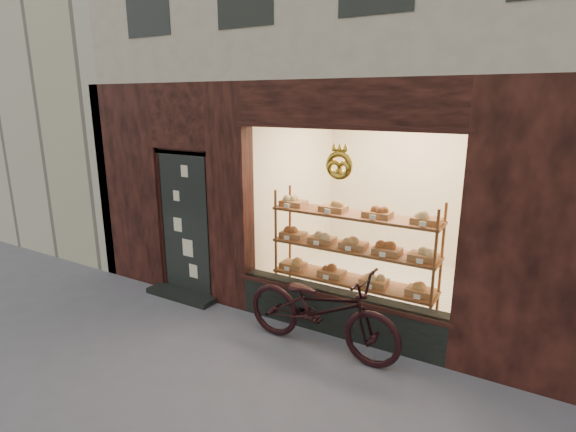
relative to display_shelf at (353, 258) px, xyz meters
The scene contains 4 objects.
ground 2.73m from the display_shelf, 100.01° to the right, with size 90.00×90.00×0.00m, color #56575D.
neighbor_left 11.09m from the display_shelf, 163.64° to the left, with size 12.00×7.00×9.00m, color beige.
display_shelf is the anchor object (origin of this frame).
bicycle 0.96m from the display_shelf, 91.12° to the right, with size 0.69×1.97×1.03m, color black.
Camera 1 is at (2.53, -2.65, 2.88)m, focal length 28.00 mm.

